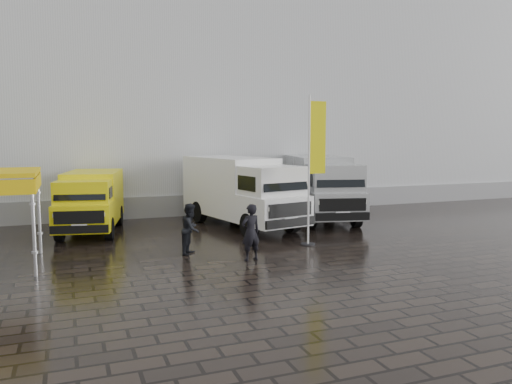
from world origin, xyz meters
TOP-DOWN VIEW (x-y plane):
  - ground at (0.00, 0.00)m, footprint 120.00×120.00m
  - exhibition_hall at (2.00, 16.00)m, footprint 44.00×16.00m
  - hall_plinth at (2.00, 7.95)m, footprint 44.00×0.15m
  - van_yellow at (-6.69, 5.14)m, footprint 2.94×5.40m
  - van_white at (-0.77, 4.17)m, footprint 3.59×6.97m
  - van_silver at (3.21, 4.70)m, footprint 3.68×6.93m
  - flagpole at (0.43, 0.07)m, footprint 0.88×0.50m
  - wheelie_bin at (6.53, 7.49)m, footprint 0.73×0.73m
  - person_front at (-2.40, -1.31)m, footprint 0.70×0.53m
  - person_tent at (-3.90, 0.16)m, footprint 0.94×1.00m

SIDE VIEW (x-z plane):
  - ground at x=0.00m, z-range 0.00..0.00m
  - hall_plinth at x=2.00m, z-range 0.00..1.00m
  - wheelie_bin at x=6.53m, z-range 0.00..1.06m
  - person_tent at x=-3.90m, z-range 0.00..1.63m
  - person_front at x=-2.40m, z-range 0.00..1.72m
  - van_yellow at x=-6.69m, z-range 0.00..2.36m
  - van_silver at x=3.21m, z-range 0.00..2.86m
  - van_white at x=-0.77m, z-range 0.00..2.88m
  - flagpole at x=0.43m, z-range 0.31..5.47m
  - exhibition_hall at x=2.00m, z-range 0.00..12.00m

